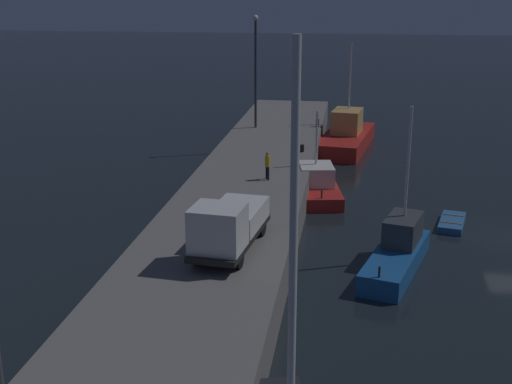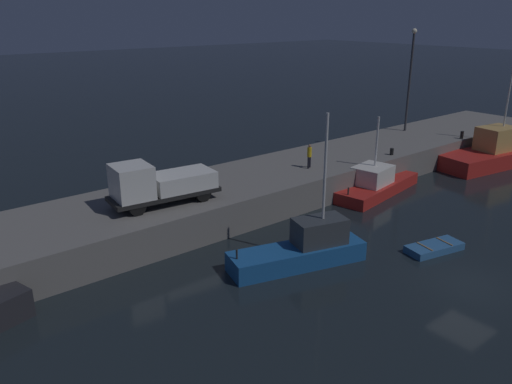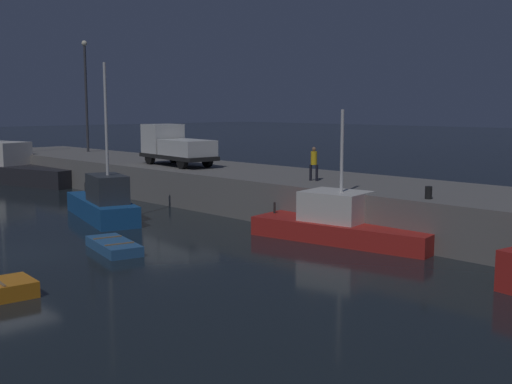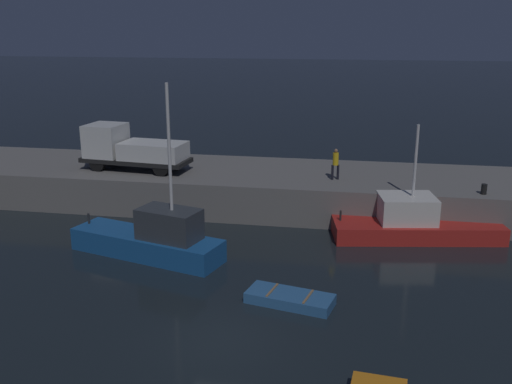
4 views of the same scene
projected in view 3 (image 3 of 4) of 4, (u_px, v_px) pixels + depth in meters
The scene contains 10 objects.
ground_plane at pixel (16, 255), 24.26m from camera, with size 320.00×320.00×0.00m, color black.
pier_quay at pixel (286, 193), 34.42m from camera, with size 63.53×7.06×2.00m.
fishing_trawler_red at pixel (103, 203), 31.88m from camera, with size 7.35×3.77×7.71m.
fishing_boat_white at pixel (13, 168), 48.04m from camera, with size 12.89×6.59×12.41m.
fishing_trawler_green at pixel (343, 224), 26.90m from camera, with size 8.34×4.01×5.51m.
dinghy_orange_near at pixel (114, 246), 24.98m from camera, with size 3.40×1.95×0.44m.
lamp_post_west at pixel (86, 88), 51.25m from camera, with size 0.44×0.44×8.88m.
utility_truck at pixel (175, 146), 39.55m from camera, with size 6.31×2.74×2.52m.
dockworker at pixel (314, 162), 31.23m from camera, with size 0.41×0.40×1.67m.
bollard_central at pixel (429, 193), 25.12m from camera, with size 0.28×0.28×0.50m, color black.
Camera 3 is at (23.41, -9.93, 5.60)m, focal length 44.72 mm.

